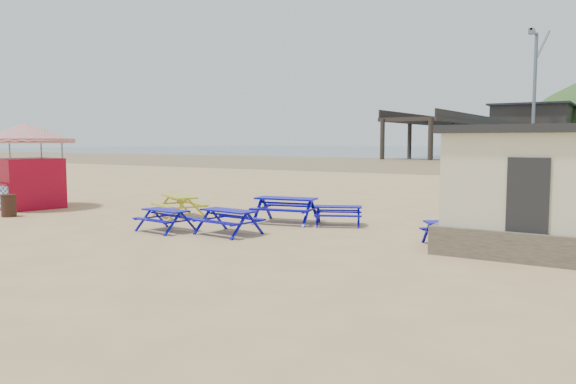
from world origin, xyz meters
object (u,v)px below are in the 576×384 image
Objects in this scene: picnic_table_yellow at (179,206)px; ice_cream_kiosk at (27,155)px; litter_bin at (9,205)px; picnic_table_blue_a at (286,210)px.

picnic_table_yellow is 7.57m from ice_cream_kiosk.
litter_bin is (1.82, -1.99, -1.79)m from ice_cream_kiosk.
picnic_table_blue_a is 10.30m from litter_bin.
ice_cream_kiosk is (-7.25, -1.18, 1.81)m from picnic_table_yellow.
picnic_table_blue_a is 11.61m from ice_cream_kiosk.
litter_bin reaches higher than picnic_table_yellow.
picnic_table_yellow is at bearing -178.44° from picnic_table_blue_a.
picnic_table_blue_a is at bearing 23.22° from litter_bin.
ice_cream_kiosk is (-11.28, -2.07, 1.77)m from picnic_table_blue_a.
litter_bin is (-9.46, -4.06, -0.01)m from picnic_table_blue_a.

